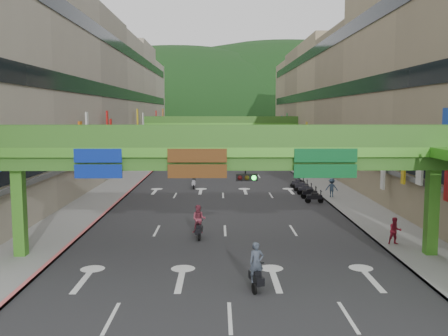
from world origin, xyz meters
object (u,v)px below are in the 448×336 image
(overpass_near, at_px, (245,162))
(scooter_rider_near, at_px, (256,268))
(scooter_rider_mid, at_px, (199,221))
(car_silver, at_px, (189,167))
(pedestrian_red, at_px, (395,233))
(car_yellow, at_px, (245,153))

(overpass_near, height_order, scooter_rider_near, overpass_near)
(scooter_rider_mid, relative_size, car_silver, 0.54)
(scooter_rider_near, distance_m, car_silver, 43.92)
(scooter_rider_near, relative_size, pedestrian_red, 1.36)
(scooter_rider_near, distance_m, scooter_rider_mid, 9.47)
(car_silver, relative_size, pedestrian_red, 2.48)
(overpass_near, height_order, pedestrian_red, overpass_near)
(overpass_near, relative_size, car_yellow, 7.68)
(car_yellow, bearing_deg, overpass_near, -95.14)
(scooter_rider_near, xyz_separation_m, pedestrian_red, (8.57, 7.00, -0.22))
(car_silver, height_order, pedestrian_red, pedestrian_red)
(overpass_near, bearing_deg, car_silver, 97.53)
(scooter_rider_near, bearing_deg, car_yellow, 87.32)
(car_silver, relative_size, car_yellow, 1.07)
(overpass_near, relative_size, scooter_rider_near, 13.08)
(scooter_rider_mid, xyz_separation_m, car_silver, (-2.61, 34.56, -0.44))
(car_yellow, bearing_deg, scooter_rider_mid, -97.97)
(scooter_rider_near, distance_m, pedestrian_red, 11.07)
(scooter_rider_mid, distance_m, car_yellow, 57.21)
(scooter_rider_near, height_order, pedestrian_red, scooter_rider_near)
(pedestrian_red, bearing_deg, overpass_near, -165.47)
(overpass_near, relative_size, pedestrian_red, 17.76)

